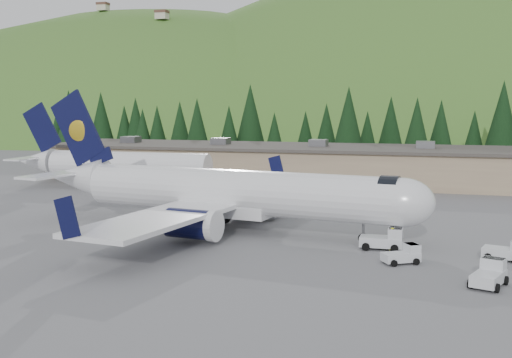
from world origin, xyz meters
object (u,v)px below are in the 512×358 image
object	(u,v)px
baggage_tug_b	(508,251)
ramp_worker	(392,239)
second_airliner	(109,164)
terminal_building	(285,163)
baggage_tug_c	(490,274)
baggage_tug_d	(385,240)
airliner	(226,193)
baggage_tug_a	(404,255)

from	to	relation	value
baggage_tug_b	ramp_worker	bearing A→B (deg)	-171.77
second_airliner	terminal_building	size ratio (longest dim) A/B	0.39
baggage_tug_c	baggage_tug_d	world-z (taller)	baggage_tug_d
airliner	baggage_tug_b	xyz separation A→B (m)	(23.29, -4.81, -2.67)
airliner	second_airliner	xyz separation A→B (m)	(-23.82, 21.84, -0.06)
second_airliner	baggage_tug_c	distance (m)	56.65
second_airliner	airliner	bearing A→B (deg)	-42.52
airliner	baggage_tug_a	bearing A→B (deg)	-17.43
baggage_tug_a	terminal_building	world-z (taller)	terminal_building
baggage_tug_c	baggage_tug_d	distance (m)	10.96
baggage_tug_b	ramp_worker	xyz separation A→B (m)	(-8.34, 0.86, 0.20)
second_airliner	terminal_building	bearing A→B (deg)	38.78
ramp_worker	baggage_tug_d	bearing A→B (deg)	-29.82
baggage_tug_a	baggage_tug_b	world-z (taller)	baggage_tug_b
second_airliner	baggage_tug_c	size ratio (longest dim) A/B	8.16
baggage_tug_a	baggage_tug_c	size ratio (longest dim) A/B	0.86
baggage_tug_b	terminal_building	bearing A→B (deg)	136.62
baggage_tug_a	baggage_tug_b	bearing A→B (deg)	-9.75
baggage_tug_b	baggage_tug_c	bearing A→B (deg)	-89.37
second_airliner	baggage_tug_b	world-z (taller)	second_airliner
baggage_tug_c	ramp_worker	world-z (taller)	ramp_worker
baggage_tug_b	baggage_tug_c	xyz separation A→B (m)	(-1.71, -7.14, 0.02)
baggage_tug_c	terminal_building	distance (m)	55.96
airliner	baggage_tug_c	size ratio (longest dim) A/B	11.35
airliner	terminal_building	xyz separation A→B (m)	(-3.90, 37.84, -0.76)
baggage_tug_a	baggage_tug_b	distance (m)	7.78
baggage_tug_a	ramp_worker	world-z (taller)	ramp_worker
second_airliner	ramp_worker	bearing A→B (deg)	-33.64
second_airliner	baggage_tug_c	bearing A→B (deg)	-36.66
airliner	baggage_tug_b	bearing A→B (deg)	-3.41
second_airliner	baggage_tug_c	world-z (taller)	second_airliner
second_airliner	ramp_worker	size ratio (longest dim) A/B	15.18
second_airliner	baggage_tug_b	distance (m)	54.18
baggage_tug_c	ramp_worker	xyz separation A→B (m)	(-6.63, 8.00, 0.18)
baggage_tug_c	second_airliner	bearing A→B (deg)	72.37
ramp_worker	second_airliner	bearing A→B (deg)	-34.98
second_airliner	baggage_tug_a	bearing A→B (deg)	-36.55
terminal_building	baggage_tug_a	bearing A→B (deg)	-66.33
airliner	baggage_tug_a	distance (m)	18.04
baggage_tug_b	terminal_building	world-z (taller)	terminal_building
second_airliner	ramp_worker	distance (m)	46.62
baggage_tug_a	airliner	bearing A→B (deg)	122.55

